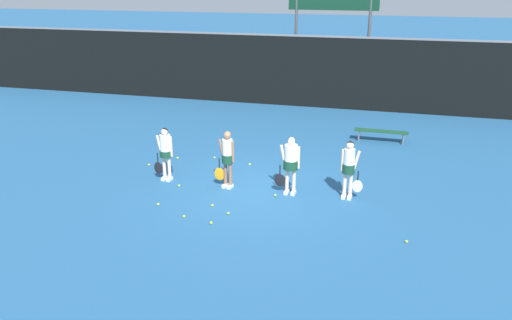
{
  "coord_description": "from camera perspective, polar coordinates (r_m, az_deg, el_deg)",
  "views": [
    {
      "loc": [
        3.37,
        -12.57,
        5.68
      ],
      "look_at": [
        -0.02,
        -0.01,
        0.89
      ],
      "focal_mm": 35.0,
      "sensor_mm": 36.0,
      "label": 1
    }
  ],
  "objects": [
    {
      "name": "player_0",
      "position": [
        14.75,
        -10.31,
        1.12
      ],
      "size": [
        0.63,
        0.36,
        1.61
      ],
      "rotation": [
        0.0,
        0.0,
        -0.08
      ],
      "color": "beige",
      "rests_on": "ground_plane"
    },
    {
      "name": "tennis_ball_6",
      "position": [
        15.96,
        -0.73,
        -0.5
      ],
      "size": [
        0.07,
        0.07,
        0.07
      ],
      "primitive_type": "sphere",
      "color": "#CCE033",
      "rests_on": "ground_plane"
    },
    {
      "name": "player_2",
      "position": [
        13.6,
        3.99,
        -0.13
      ],
      "size": [
        0.7,
        0.41,
        1.64
      ],
      "rotation": [
        0.0,
        0.0,
        -0.04
      ],
      "color": "beige",
      "rests_on": "ground_plane"
    },
    {
      "name": "tennis_ball_3",
      "position": [
        13.75,
        2.21,
        -4.04
      ],
      "size": [
        0.06,
        0.06,
        0.06
      ],
      "primitive_type": "sphere",
      "color": "#CCE033",
      "rests_on": "ground_plane"
    },
    {
      "name": "player_1",
      "position": [
        14.01,
        -3.31,
        0.54
      ],
      "size": [
        0.63,
        0.34,
        1.67
      ],
      "rotation": [
        0.0,
        0.0,
        -0.19
      ],
      "color": "#8C664C",
      "rests_on": "ground_plane"
    },
    {
      "name": "tennis_ball_2",
      "position": [
        11.97,
        16.82,
        -8.9
      ],
      "size": [
        0.06,
        0.06,
        0.06
      ],
      "primitive_type": "sphere",
      "color": "#CCE033",
      "rests_on": "ground_plane"
    },
    {
      "name": "ground_plane",
      "position": [
        14.2,
        0.07,
        -3.36
      ],
      "size": [
        140.0,
        140.0,
        0.0
      ],
      "primitive_type": "plane",
      "color": "#235684"
    },
    {
      "name": "tennis_ball_9",
      "position": [
        12.71,
        -8.22,
        -6.39
      ],
      "size": [
        0.06,
        0.06,
        0.06
      ],
      "primitive_type": "sphere",
      "color": "#CCE033",
      "rests_on": "ground_plane"
    },
    {
      "name": "scoreboard",
      "position": [
        24.08,
        8.82,
        17.05
      ],
      "size": [
        4.13,
        0.15,
        5.62
      ],
      "color": "#515156",
      "rests_on": "ground_plane"
    },
    {
      "name": "tennis_ball_5",
      "position": [
        16.72,
        -8.95,
        0.23
      ],
      "size": [
        0.07,
        0.07,
        0.07
      ],
      "primitive_type": "sphere",
      "color": "#CCE033",
      "rests_on": "ground_plane"
    },
    {
      "name": "tennis_ball_11",
      "position": [
        14.53,
        -8.78,
        -2.91
      ],
      "size": [
        0.07,
        0.07,
        0.07
      ],
      "primitive_type": "sphere",
      "color": "#CCE033",
      "rests_on": "ground_plane"
    },
    {
      "name": "tennis_ball_7",
      "position": [
        16.29,
        -12.13,
        -0.53
      ],
      "size": [
        0.07,
        0.07,
        0.07
      ],
      "primitive_type": "sphere",
      "color": "#CCE033",
      "rests_on": "ground_plane"
    },
    {
      "name": "fence_windscreen",
      "position": [
        23.06,
        6.56,
        10.0
      ],
      "size": [
        60.0,
        0.08,
        3.25
      ],
      "color": "black",
      "rests_on": "ground_plane"
    },
    {
      "name": "player_3",
      "position": [
        13.53,
        10.6,
        -0.64
      ],
      "size": [
        0.62,
        0.33,
        1.63
      ],
      "rotation": [
        0.0,
        0.0,
        -0.07
      ],
      "color": "beige",
      "rests_on": "ground_plane"
    },
    {
      "name": "tennis_ball_1",
      "position": [
        13.46,
        -11.12,
        -4.99
      ],
      "size": [
        0.07,
        0.07,
        0.07
      ],
      "primitive_type": "sphere",
      "color": "#CCE033",
      "rests_on": "ground_plane"
    },
    {
      "name": "tennis_ball_8",
      "position": [
        13.2,
        -5.0,
        -5.19
      ],
      "size": [
        0.07,
        0.07,
        0.07
      ],
      "primitive_type": "sphere",
      "color": "#CCE033",
      "rests_on": "ground_plane"
    },
    {
      "name": "tennis_ball_0",
      "position": [
        16.6,
        -4.75,
        0.26
      ],
      "size": [
        0.06,
        0.06,
        0.06
      ],
      "primitive_type": "sphere",
      "color": "#CCE033",
      "rests_on": "ground_plane"
    },
    {
      "name": "bench_courtside",
      "position": [
        18.7,
        14.12,
        3.1
      ],
      "size": [
        1.92,
        0.38,
        0.43
      ],
      "rotation": [
        0.0,
        0.0,
        -0.01
      ],
      "color": "#19472D",
      "rests_on": "ground_plane"
    },
    {
      "name": "tennis_ball_4",
      "position": [
        12.76,
        -3.18,
        -6.09
      ],
      "size": [
        0.06,
        0.06,
        0.06
      ],
      "primitive_type": "sphere",
      "color": "#CCE033",
      "rests_on": "ground_plane"
    },
    {
      "name": "tennis_ball_10",
      "position": [
        12.31,
        -5.15,
        -7.17
      ],
      "size": [
        0.07,
        0.07,
        0.07
      ],
      "primitive_type": "sphere",
      "color": "#CCE033",
      "rests_on": "ground_plane"
    }
  ]
}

